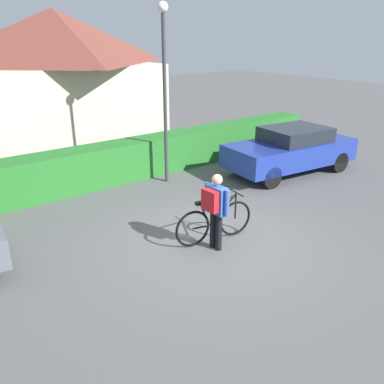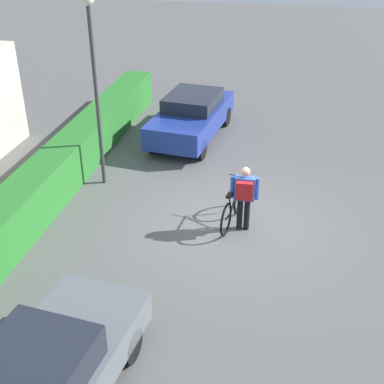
% 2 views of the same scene
% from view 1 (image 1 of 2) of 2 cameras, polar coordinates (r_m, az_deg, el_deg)
% --- Properties ---
extents(ground_plane, '(60.00, 60.00, 0.00)m').
position_cam_1_polar(ground_plane, '(8.47, 3.23, -6.95)').
color(ground_plane, '#555555').
extents(hedge_row, '(15.72, 0.90, 1.10)m').
position_cam_1_polar(hedge_row, '(11.85, -11.55, 3.91)').
color(hedge_row, '#266E28').
rests_on(hedge_row, ground).
extents(house_distant, '(6.46, 5.66, 4.86)m').
position_cam_1_polar(house_distant, '(16.48, -18.08, 15.00)').
color(house_distant, beige).
rests_on(house_distant, ground).
extents(parked_car_far, '(4.21, 2.14, 1.39)m').
position_cam_1_polar(parked_car_far, '(12.74, 13.64, 5.81)').
color(parked_car_far, navy).
rests_on(parked_car_far, ground).
extents(bicycle, '(1.77, 0.50, 0.98)m').
position_cam_1_polar(bicycle, '(8.35, 3.16, -4.21)').
color(bicycle, black).
rests_on(bicycle, ground).
extents(person_rider, '(0.36, 0.64, 1.55)m').
position_cam_1_polar(person_rider, '(7.81, 3.27, -1.89)').
color(person_rider, black).
rests_on(person_rider, ground).
extents(street_lamp, '(0.28, 0.28, 4.76)m').
position_cam_1_polar(street_lamp, '(11.22, -3.88, 16.24)').
color(street_lamp, '#38383D').
rests_on(street_lamp, ground).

